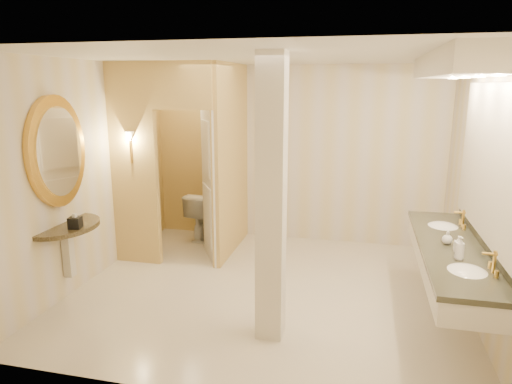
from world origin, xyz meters
TOP-DOWN VIEW (x-y plane):
  - floor at (0.00, 0.00)m, footprint 4.50×4.50m
  - ceiling at (0.00, 0.00)m, footprint 4.50×4.50m
  - wall_back at (0.00, 2.00)m, footprint 4.50×0.02m
  - wall_front at (0.00, -2.00)m, footprint 4.50×0.02m
  - wall_left at (-2.25, 0.00)m, footprint 0.02×4.00m
  - wall_right at (2.25, 0.00)m, footprint 0.02×4.00m
  - toilet_closet at (-1.13, 0.97)m, footprint 1.50×1.55m
  - wall_sconce at (-1.93, 0.43)m, footprint 0.14×0.14m
  - vanity at (1.98, -0.40)m, footprint 0.75×2.58m
  - console_shelf at (-2.21, -0.67)m, footprint 0.94×0.94m
  - pillar at (0.24, -0.96)m, footprint 0.25×0.25m
  - tissue_box at (-1.99, -0.77)m, footprint 0.15×0.15m
  - toilet at (-1.34, 1.66)m, footprint 0.58×0.82m
  - soap_bottle_a at (1.96, -0.57)m, footprint 0.07×0.07m
  - soap_bottle_b at (1.89, -0.38)m, footprint 0.12×0.12m
  - soap_bottle_c at (1.93, -0.79)m, footprint 0.10×0.10m

SIDE VIEW (x-z plane):
  - floor at x=0.00m, z-range 0.00..0.00m
  - toilet at x=-1.34m, z-range 0.00..0.76m
  - tissue_box at x=-1.99m, z-range 0.88..1.00m
  - soap_bottle_b at x=1.89m, z-range 0.88..1.01m
  - soap_bottle_a at x=1.96m, z-range 0.88..1.03m
  - soap_bottle_c at x=1.93m, z-range 0.88..1.09m
  - console_shelf at x=-2.21m, z-range 0.38..2.30m
  - wall_back at x=0.00m, z-range 0.00..2.70m
  - wall_front at x=0.00m, z-range 0.00..2.70m
  - wall_left at x=-2.25m, z-range 0.00..2.70m
  - wall_right at x=2.25m, z-range 0.00..2.70m
  - pillar at x=0.24m, z-range 0.00..2.70m
  - toilet_closet at x=-1.13m, z-range 0.04..2.74m
  - vanity at x=1.98m, z-range 0.58..2.67m
  - wall_sconce at x=-1.93m, z-range 1.52..1.94m
  - ceiling at x=0.00m, z-range 2.70..2.70m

